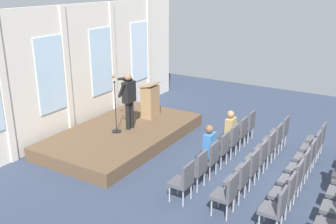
{
  "coord_description": "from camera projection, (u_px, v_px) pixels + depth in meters",
  "views": [
    {
      "loc": [
        -8.46,
        -2.08,
        4.65
      ],
      "look_at": [
        0.06,
        3.11,
        1.19
      ],
      "focal_mm": 40.94,
      "sensor_mm": 36.0,
      "label": 1
    }
  ],
  "objects": [
    {
      "name": "ground_plane",
      "position": [
        275.0,
        180.0,
        9.38
      ],
      "size": [
        16.64,
        16.64,
        0.0
      ],
      "primitive_type": "plane",
      "color": "#2D384C"
    },
    {
      "name": "speaker",
      "position": [
        128.0,
        97.0,
        11.31
      ],
      "size": [
        0.5,
        0.69,
        1.7
      ],
      "color": "black",
      "rests_on": "stage_platform"
    },
    {
      "name": "chair_r1_c3",
      "position": [
        259.0,
        156.0,
        9.42
      ],
      "size": [
        0.46,
        0.44,
        0.94
      ],
      "color": "#99999E",
      "rests_on": "ground"
    },
    {
      "name": "chair_r0_c0",
      "position": [
        184.0,
        180.0,
        8.31
      ],
      "size": [
        0.46,
        0.44,
        0.94
      ],
      "color": "#99999E",
      "rests_on": "ground"
    },
    {
      "name": "chair_r1_c4",
      "position": [
        267.0,
        147.0,
        9.96
      ],
      "size": [
        0.46,
        0.44,
        0.94
      ],
      "color": "#99999E",
      "rests_on": "ground"
    },
    {
      "name": "chair_r0_c6",
      "position": [
        248.0,
        124.0,
        11.53
      ],
      "size": [
        0.46,
        0.44,
        0.94
      ],
      "color": "#99999E",
      "rests_on": "ground"
    },
    {
      "name": "chair_r2_c3",
      "position": [
        301.0,
        166.0,
        8.93
      ],
      "size": [
        0.46,
        0.44,
        0.94
      ],
      "color": "#99999E",
      "rests_on": "ground"
    },
    {
      "name": "chair_r2_c1",
      "position": [
        285.0,
        191.0,
        7.85
      ],
      "size": [
        0.46,
        0.44,
        0.94
      ],
      "color": "#99999E",
      "rests_on": "ground"
    },
    {
      "name": "chair_r2_c4",
      "position": [
        307.0,
        155.0,
        9.46
      ],
      "size": [
        0.46,
        0.44,
        0.94
      ],
      "color": "#99999E",
      "rests_on": "ground"
    },
    {
      "name": "stage_platform",
      "position": [
        123.0,
        135.0,
        11.61
      ],
      "size": [
        4.94,
        2.85,
        0.37
      ],
      "primitive_type": "cube",
      "color": "brown",
      "rests_on": "ground"
    },
    {
      "name": "lectern",
      "position": [
        150.0,
        101.0,
        12.39
      ],
      "size": [
        0.6,
        0.48,
        1.16
      ],
      "color": "#93724C",
      "rests_on": "stage_platform"
    },
    {
      "name": "chair_r2_c5",
      "position": [
        313.0,
        146.0,
        10.0
      ],
      "size": [
        0.46,
        0.44,
        0.94
      ],
      "color": "#99999E",
      "rests_on": "ground"
    },
    {
      "name": "chair_r3_c0",
      "position": [
        332.0,
        224.0,
        6.82
      ],
      "size": [
        0.46,
        0.44,
        0.94
      ],
      "color": "#99999E",
      "rests_on": "ground"
    },
    {
      "name": "mic_stand",
      "position": [
        116.0,
        121.0,
        11.26
      ],
      "size": [
        0.28,
        0.28,
        1.55
      ],
      "color": "black",
      "rests_on": "stage_platform"
    },
    {
      "name": "chair_r2_c6",
      "position": [
        318.0,
        138.0,
        10.53
      ],
      "size": [
        0.46,
        0.44,
        0.94
      ],
      "color": "#99999E",
      "rests_on": "ground"
    },
    {
      "name": "chair_r1_c1",
      "position": [
        239.0,
        179.0,
        8.35
      ],
      "size": [
        0.46,
        0.44,
        0.94
      ],
      "color": "#99999E",
      "rests_on": "ground"
    },
    {
      "name": "chair_r1_c6",
      "position": [
        281.0,
        130.0,
        11.03
      ],
      "size": [
        0.46,
        0.44,
        0.94
      ],
      "color": "#99999E",
      "rests_on": "ground"
    },
    {
      "name": "audience_r0_c4",
      "position": [
        229.0,
        131.0,
        10.43
      ],
      "size": [
        0.36,
        0.39,
        1.34
      ],
      "color": "#2D2D33",
      "rests_on": "ground"
    },
    {
      "name": "chair_r0_c5",
      "position": [
        240.0,
        131.0,
        10.99
      ],
      "size": [
        0.46,
        0.44,
        0.94
      ],
      "color": "#99999E",
      "rests_on": "ground"
    },
    {
      "name": "audience_r0_c2",
      "position": [
        207.0,
        148.0,
        9.35
      ],
      "size": [
        0.36,
        0.39,
        1.36
      ],
      "color": "#2D2D33",
      "rests_on": "ground"
    },
    {
      "name": "chair_r0_c2",
      "position": [
        210.0,
        157.0,
        9.38
      ],
      "size": [
        0.46,
        0.44,
        0.94
      ],
      "color": "#99999E",
      "rests_on": "ground"
    },
    {
      "name": "chair_r2_c0",
      "position": [
        276.0,
        207.0,
        7.32
      ],
      "size": [
        0.46,
        0.44,
        0.94
      ],
      "color": "#99999E",
      "rests_on": "ground"
    },
    {
      "name": "chair_r0_c4",
      "position": [
        231.0,
        139.0,
        10.45
      ],
      "size": [
        0.46,
        0.44,
        0.94
      ],
      "color": "#99999E",
      "rests_on": "ground"
    },
    {
      "name": "chair_r2_c2",
      "position": [
        294.0,
        178.0,
        8.39
      ],
      "size": [
        0.46,
        0.44,
        0.94
      ],
      "color": "#99999E",
      "rests_on": "ground"
    },
    {
      "name": "chair_r0_c3",
      "position": [
        221.0,
        147.0,
        9.92
      ],
      "size": [
        0.46,
        0.44,
        0.94
      ],
      "color": "#99999E",
      "rests_on": "ground"
    },
    {
      "name": "chair_r1_c5",
      "position": [
        275.0,
        138.0,
        10.49
      ],
      "size": [
        0.46,
        0.44,
        0.94
      ],
      "color": "#99999E",
      "rests_on": "ground"
    },
    {
      "name": "chair_r0_c1",
      "position": [
        198.0,
        168.0,
        8.85
      ],
      "size": [
        0.46,
        0.44,
        0.94
      ],
      "color": "#99999E",
      "rests_on": "ground"
    },
    {
      "name": "chair_r1_c2",
      "position": [
        249.0,
        167.0,
        8.89
      ],
      "size": [
        0.46,
        0.44,
        0.94
      ],
      "color": "#99999E",
      "rests_on": "ground"
    },
    {
      "name": "chair_r1_c0",
      "position": [
        227.0,
        193.0,
        7.81
      ],
      "size": [
        0.46,
        0.44,
        0.94
      ],
      "color": "#99999E",
      "rests_on": "ground"
    },
    {
      "name": "rear_partition",
      "position": [
        77.0,
        70.0,
        11.89
      ],
      "size": [
        10.92,
        0.14,
        3.97
      ],
      "color": "silver",
      "rests_on": "ground"
    }
  ]
}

